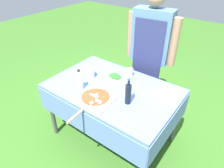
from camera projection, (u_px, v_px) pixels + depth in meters
The scene contains 10 objects.
ground_plane at pixel (112, 136), 2.58m from camera, with size 12.00×12.00×0.00m, color #386B23.
prep_table at pixel (112, 94), 2.20m from camera, with size 1.39×0.92×0.77m.
person_cook at pixel (151, 49), 2.45m from camera, with size 0.63×0.25×1.68m.
pizza_on_peel at pixel (95, 98), 1.97m from camera, with size 0.38×0.60×0.05m.
oil_bottle at pixel (128, 94), 1.87m from camera, with size 0.06×0.06×0.28m.
water_bottle at pixel (80, 80), 2.08m from camera, with size 0.07×0.07×0.23m.
herb_container at pixel (115, 76), 2.30m from camera, with size 0.19×0.14×0.04m.
mixing_tub at pixel (89, 73), 2.30m from camera, with size 0.13×0.13×0.11m, color silver.
plate_stack at pixel (168, 93), 2.03m from camera, with size 0.25×0.25×0.03m.
sauce_jar at pixel (130, 73), 2.33m from camera, with size 0.08×0.08×0.09m.
Camera 1 is at (1.06, -1.41, 1.99)m, focal length 32.00 mm.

